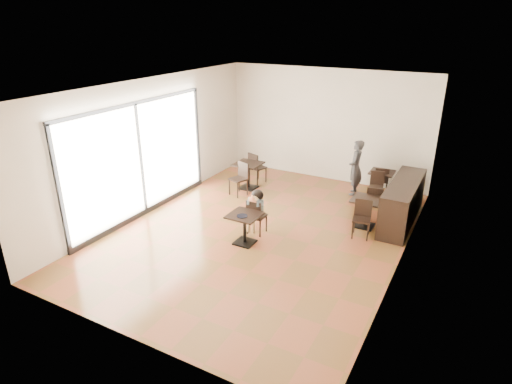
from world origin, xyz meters
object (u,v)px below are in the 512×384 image
Objects in this scene: adult_patron at (356,168)px; chair_back_a at (381,180)px; cafe_table_mid at (366,213)px; chair_back_b at (376,187)px; child_chair at (257,216)px; cafe_table_left at (248,176)px; chair_mid_b at (362,220)px; chair_left_b at (238,179)px; child at (257,212)px; chair_mid_a at (374,202)px; cafe_table_back at (381,183)px; chair_left_a at (258,168)px; child_table at (245,229)px.

adult_patron is 0.81m from chair_back_a.
chair_back_b is at bearing 95.58° from cafe_table_mid.
child_chair reaches higher than cafe_table_left.
chair_back_b reaches higher than cafe_table_mid.
adult_patron is at bearing 113.88° from cafe_table_mid.
chair_left_b is at bearing 157.54° from chair_mid_b.
chair_mid_a is (2.09, 2.01, -0.10)m from child.
cafe_table_back is at bearing -92.31° from chair_mid_a.
child_chair reaches higher than cafe_table_mid.
cafe_table_back is at bearing 48.12° from chair_left_b.
child_chair reaches higher than chair_back_a.
cafe_table_mid is at bearing 85.95° from chair_mid_b.
chair_back_b is (0.00, -0.55, 0.07)m from cafe_table_back.
chair_mid_a is at bearing 23.93° from adult_patron.
cafe_table_left is 0.83× the size of chair_left_a.
child reaches higher than chair_mid_a.
chair_back_a is at bearing -147.61° from chair_left_a.
chair_left_b reaches higher than chair_back_a.
chair_mid_b is 2.70m from chair_back_a.
chair_mid_a is 0.93× the size of chair_left_b.
chair_back_a reaches higher than cafe_table_mid.
child_table is 3.30m from chair_mid_a.
chair_left_b is (-2.72, -1.57, -0.30)m from adult_patron.
chair_left_a is 1.10m from chair_left_b.
chair_back_a is 0.58m from chair_back_b.
chair_back_b is at bearing 12.84° from cafe_table_left.
child is at bearing -56.41° from cafe_table_left.
child_chair is 4.06m from chair_back_a.
cafe_table_left is at bearing -158.65° from cafe_table_back.
child is 2.50m from cafe_table_mid.
child_chair is at bearing -56.41° from cafe_table_left.
child reaches higher than chair_left_a.
chair_back_b is (1.88, 3.02, -0.01)m from child_chair.
chair_mid_a is (2.09, 2.56, 0.08)m from child_table.
chair_mid_b reaches higher than child_table.
chair_left_b is (-1.50, 1.70, 0.04)m from child_chair.
chair_left_a is (0.00, 0.55, 0.08)m from cafe_table_left.
chair_mid_a is (3.58, -0.24, 0.04)m from cafe_table_left.
cafe_table_left is 0.56m from chair_left_b.
child is at bearing -29.56° from chair_left_b.
child is 1.23× the size of chair_mid_b.
chair_left_b is (-3.58, -0.31, 0.03)m from chair_mid_a.
adult_patron is 2.54m from chair_mid_b.
cafe_table_mid is at bearing 44.68° from child_table.
chair_left_a is at bearing 142.17° from chair_mid_b.
cafe_table_mid is (2.03, 1.46, -0.06)m from child_chair.
chair_left_a reaches higher than chair_back_a.
chair_left_a is at bearing -90.54° from adult_patron.
chair_back_a is (-0.21, 2.69, -0.02)m from chair_mid_b.
chair_back_b is (-0.15, 1.56, 0.05)m from cafe_table_mid.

